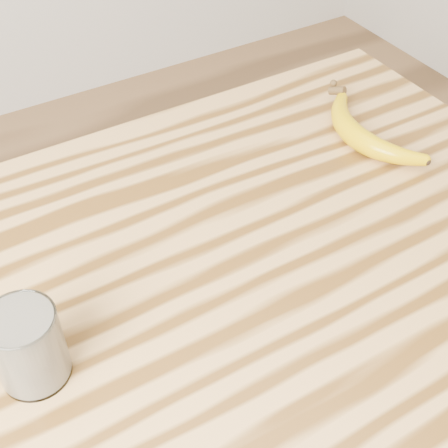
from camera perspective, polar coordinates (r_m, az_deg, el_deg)
table at (r=0.98m, az=-0.99°, el=-9.36°), size 1.20×0.80×0.90m
smoothie_glass at (r=0.77m, az=-17.50°, el=-10.59°), size 0.08×0.08×0.11m
banana at (r=1.12m, az=11.90°, el=7.84°), size 0.13×0.33×0.04m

